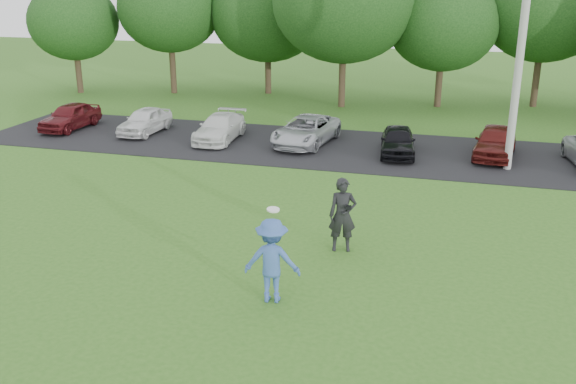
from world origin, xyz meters
name	(u,v)px	position (x,y,z in m)	size (l,w,h in m)	color
ground	(247,295)	(0.00, 0.00, 0.00)	(100.00, 100.00, 0.00)	#31641C
parking_lot	(349,149)	(0.00, 13.00, 0.01)	(32.00, 6.50, 0.03)	black
utility_pole	(522,36)	(6.12, 11.78, 4.81)	(0.28, 0.28, 9.63)	#ADADA8
frisbee_player	(272,260)	(0.62, -0.07, 0.96)	(1.33, 0.88, 2.29)	#3B5EA8
camera_bystander	(343,215)	(1.60, 3.01, 0.98)	(0.81, 0.63, 1.96)	black
parked_cars	(353,135)	(0.12, 13.02, 0.60)	(27.62, 4.84, 1.23)	#561217
tree_row	(415,12)	(1.51, 22.76, 4.91)	(42.39, 9.85, 8.64)	#38281C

